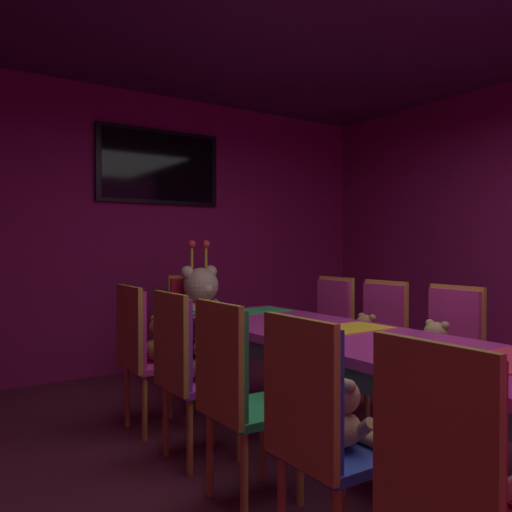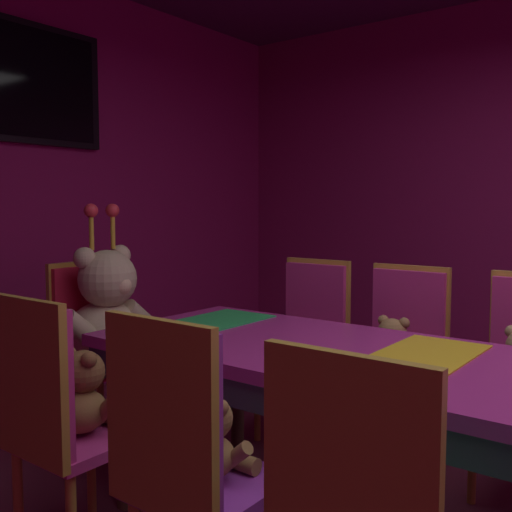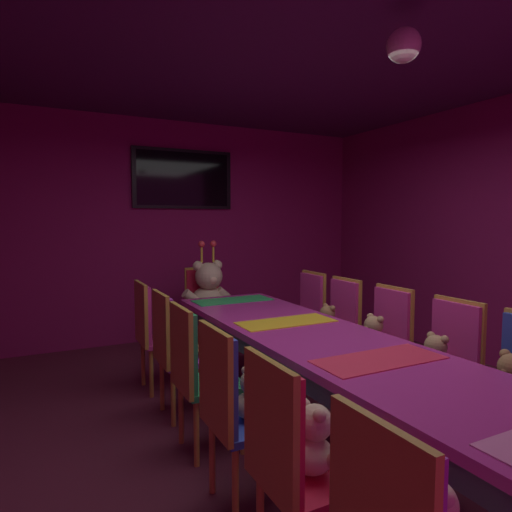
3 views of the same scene
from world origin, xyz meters
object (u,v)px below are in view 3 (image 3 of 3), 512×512
object	(u,v)px
chair_left_3	(193,364)
teddy_right_2	(435,359)
banquet_table	(325,350)
chair_left_4	(171,342)
king_teddy_bear	(209,292)
teddy_right_1	(511,384)
chair_left_2	(229,399)
teddy_right_4	(327,323)
chair_left_5	(150,325)
chair_right_2	(450,355)
throne_chair	(204,301)
wall_tv	(183,179)
teddy_left_2	(253,397)
teddy_right_3	(373,337)
pendant_light	(404,45)
teddy_left_1	(316,443)
chair_right_4	(340,320)
chair_left_1	(286,450)
teddy_left_4	(189,343)
teddy_left_5	(166,324)
chair_right_3	(386,334)
chair_right_5	(307,309)

from	to	relation	value
chair_left_3	teddy_right_2	bearing A→B (deg)	-22.00
banquet_table	chair_left_4	distance (m)	1.20
king_teddy_bear	teddy_right_1	bearing A→B (deg)	12.43
chair_left_2	teddy_right_2	xyz separation A→B (m)	(1.52, 0.00, -0.01)
banquet_table	teddy_right_4	bearing A→B (deg)	53.62
chair_left_5	chair_right_2	bearing A→B (deg)	-47.59
throne_chair	wall_tv	bearing A→B (deg)	180.00
teddy_left_2	chair_right_2	size ratio (longest dim) A/B	0.30
teddy_right_3	pendant_light	size ratio (longest dim) A/B	1.64
teddy_left_1	chair_right_2	distance (m)	1.63
teddy_right_1	chair_right_4	size ratio (longest dim) A/B	0.35
chair_left_3	teddy_right_3	size ratio (longest dim) A/B	3.00
teddy_right_1	teddy_right_2	distance (m)	0.54
wall_tv	chair_left_1	bearing A→B (deg)	-101.83
teddy_left_2	teddy_left_4	size ratio (longest dim) A/B	1.08
chair_left_3	teddy_right_1	size ratio (longest dim) A/B	2.87
throne_chair	teddy_right_2	bearing A→B (deg)	14.18
banquet_table	teddy_right_1	xyz separation A→B (m)	(0.68, -0.86, -0.06)
chair_left_2	teddy_left_5	xyz separation A→B (m)	(0.16, 1.81, -0.00)
teddy_right_4	throne_chair	distance (m)	1.61
chair_left_3	throne_chair	world-z (taller)	same
chair_left_5	wall_tv	distance (m)	2.32
teddy_right_1	teddy_left_4	bearing A→B (deg)	-52.27
teddy_left_4	pendant_light	world-z (taller)	pendant_light
chair_right_2	teddy_right_3	distance (m)	0.64
chair_right_2	wall_tv	size ratio (longest dim) A/B	0.76
teddy_right_1	chair_right_2	bearing A→B (deg)	-105.32
chair_right_3	teddy_left_4	bearing A→B (deg)	-20.62
chair_left_2	chair_left_3	distance (m)	0.62
teddy_right_1	chair_right_2	size ratio (longest dim) A/B	0.35
banquet_table	teddy_left_5	xyz separation A→B (m)	(-0.68, 1.49, -0.06)
teddy_left_5	chair_left_5	bearing A→B (deg)	-180.00
chair_left_4	teddy_right_4	size ratio (longest dim) A/B	3.20
chair_left_5	king_teddy_bear	xyz separation A→B (m)	(0.83, 0.71, 0.13)
banquet_table	pendant_light	bearing A→B (deg)	-59.05
teddy_left_2	pendant_light	world-z (taller)	pendant_light
chair_right_3	teddy_right_3	size ratio (longest dim) A/B	3.00
chair_left_3	teddy_right_2	distance (m)	1.63
teddy_left_4	chair_right_5	world-z (taller)	chair_right_5
teddy_left_4	teddy_right_2	distance (m)	1.81
teddy_right_2	king_teddy_bear	distance (m)	2.62
teddy_left_4	teddy_right_3	bearing A→B (deg)	-22.61
chair_left_4	chair_right_4	distance (m)	1.63
chair_left_4	teddy_right_1	size ratio (longest dim) A/B	2.87
teddy_right_3	king_teddy_bear	size ratio (longest dim) A/B	0.39
chair_left_1	teddy_left_5	distance (m)	2.40
chair_left_4	pendant_light	xyz separation A→B (m)	(1.05, -1.28, 1.95)
teddy_left_1	teddy_right_1	size ratio (longest dim) A/B	0.95
teddy_left_5	teddy_right_3	bearing A→B (deg)	-40.61
teddy_right_1	pendant_light	size ratio (longest dim) A/B	1.72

